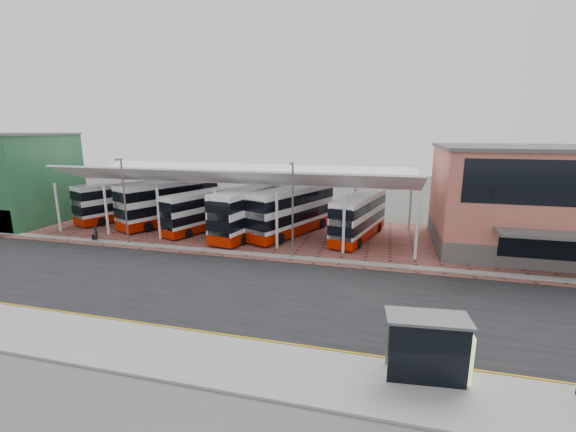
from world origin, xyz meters
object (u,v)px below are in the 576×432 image
at_px(bus_3, 252,211).
at_px(bus_4, 292,211).
at_px(bus_5, 359,217).
at_px(pedestrian, 96,234).
at_px(bus_2, 204,211).
at_px(bus_1, 170,202).
at_px(bus_0, 124,201).
at_px(terminal, 547,199).
at_px(bus_shelter, 435,344).

height_order(bus_3, bus_4, bus_3).
distance_m(bus_4, bus_5, 6.77).
height_order(bus_4, bus_5, bus_4).
relative_size(bus_3, pedestrian, 7.75).
bearing_deg(bus_2, bus_1, -177.15).
bearing_deg(bus_0, bus_2, 12.55).
xyz_separation_m(bus_2, bus_4, (9.55, 0.79, 0.31)).
bearing_deg(bus_1, terminal, 23.49).
distance_m(bus_4, bus_shelter, 24.75).
distance_m(bus_3, bus_shelter, 25.93).
bearing_deg(pedestrian, bus_0, -1.34).
relative_size(bus_0, pedestrian, 7.08).
bearing_deg(bus_3, bus_4, 27.32).
distance_m(bus_1, pedestrian, 9.12).
bearing_deg(bus_4, terminal, 22.99).
distance_m(bus_2, bus_3, 5.59).
bearing_deg(pedestrian, terminal, -102.44).
xyz_separation_m(bus_1, bus_shelter, (26.12, -22.67, -0.60)).
bearing_deg(terminal, bus_1, 179.12).
relative_size(bus_1, bus_3, 0.99).
bearing_deg(bus_3, bus_5, 17.84).
xyz_separation_m(bus_1, bus_5, (21.31, -0.74, -0.30)).
distance_m(pedestrian, bus_shelter, 32.30).
relative_size(bus_4, bus_5, 1.10).
bearing_deg(bus_shelter, bus_5, 96.85).
height_order(terminal, bus_5, terminal).
bearing_deg(bus_shelter, bus_4, 112.38).
height_order(bus_2, bus_shelter, bus_2).
bearing_deg(bus_4, bus_2, -152.85).
bearing_deg(bus_2, terminal, 22.26).
bearing_deg(bus_0, bus_4, 19.39).
bearing_deg(bus_2, bus_4, 25.19).
xyz_separation_m(terminal, bus_3, (-26.83, -1.35, -2.19)).
bearing_deg(bus_shelter, pedestrian, 148.45).
xyz_separation_m(bus_2, bus_5, (16.31, 0.85, 0.06)).
bearing_deg(pedestrian, bus_5, -95.79).
distance_m(bus_0, pedestrian, 9.90).
bearing_deg(bus_5, bus_1, -167.90).
relative_size(bus_1, bus_shelter, 3.28).
relative_size(bus_0, bus_shelter, 3.02).
height_order(terminal, bus_0, terminal).
xyz_separation_m(bus_0, bus_1, (6.59, -0.57, 0.20)).
distance_m(bus_0, bus_1, 6.62).
xyz_separation_m(bus_4, bus_5, (6.77, 0.06, -0.25)).
bearing_deg(terminal, bus_2, -178.20).
bearing_deg(bus_2, pedestrian, -118.32).
height_order(bus_1, bus_4, bus_1).
xyz_separation_m(bus_1, bus_2, (5.00, -1.59, -0.36)).
xyz_separation_m(bus_5, pedestrian, (-24.20, -7.76, -1.36)).
xyz_separation_m(bus_3, bus_5, (10.74, 1.18, -0.28)).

